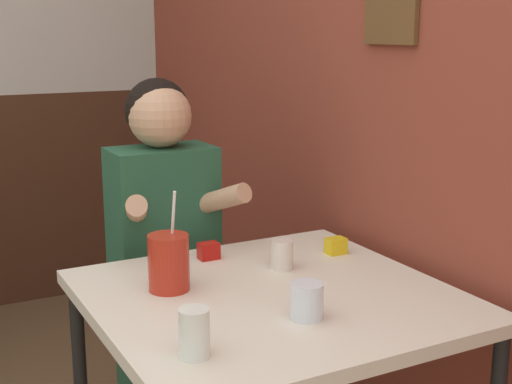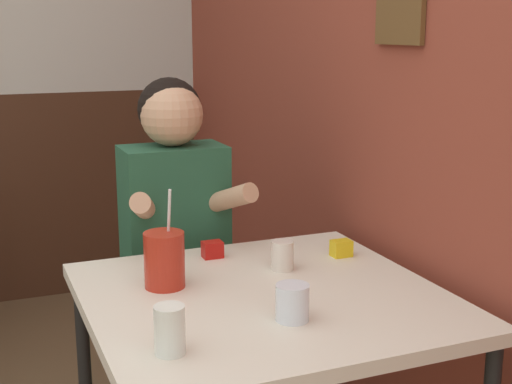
{
  "view_description": "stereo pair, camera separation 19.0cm",
  "coord_description": "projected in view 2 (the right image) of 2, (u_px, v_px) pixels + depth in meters",
  "views": [
    {
      "loc": [
        -0.21,
        -1.1,
        1.43
      ],
      "look_at": [
        0.7,
        0.62,
        0.98
      ],
      "focal_mm": 50.0,
      "sensor_mm": 36.0,
      "label": 1
    },
    {
      "loc": [
        -0.04,
        -1.18,
        1.43
      ],
      "look_at": [
        0.7,
        0.62,
        0.98
      ],
      "focal_mm": 50.0,
      "sensor_mm": 36.0,
      "label": 2
    }
  ],
  "objects": [
    {
      "name": "brick_wall_right",
      "position": [
        304.0,
        48.0,
        2.72
      ],
      "size": [
        0.08,
        4.65,
        2.7
      ],
      "color": "brown",
      "rests_on": "ground_plane"
    },
    {
      "name": "glass_near_pitcher",
      "position": [
        292.0,
        302.0,
        1.69
      ],
      "size": [
        0.08,
        0.08,
        0.09
      ],
      "color": "silver",
      "rests_on": "main_table"
    },
    {
      "name": "glass_far_side",
      "position": [
        282.0,
        255.0,
        2.04
      ],
      "size": [
        0.07,
        0.07,
        0.09
      ],
      "color": "silver",
      "rests_on": "main_table"
    },
    {
      "name": "person_seated",
      "position": [
        175.0,
        255.0,
        2.42
      ],
      "size": [
        0.42,
        0.41,
        1.27
      ],
      "color": "#235138",
      "rests_on": "ground_plane"
    },
    {
      "name": "condiment_mustard",
      "position": [
        341.0,
        248.0,
        2.17
      ],
      "size": [
        0.06,
        0.04,
        0.05
      ],
      "color": "yellow",
      "rests_on": "main_table"
    },
    {
      "name": "main_table",
      "position": [
        264.0,
        318.0,
        1.88
      ],
      "size": [
        0.92,
        0.89,
        0.75
      ],
      "color": "beige",
      "rests_on": "ground_plane"
    },
    {
      "name": "cocktail_pitcher",
      "position": [
        164.0,
        260.0,
        1.9
      ],
      "size": [
        0.11,
        0.11,
        0.27
      ],
      "color": "#B22819",
      "rests_on": "main_table"
    },
    {
      "name": "condiment_ketchup",
      "position": [
        212.0,
        250.0,
        2.16
      ],
      "size": [
        0.06,
        0.04,
        0.05
      ],
      "color": "#B7140F",
      "rests_on": "main_table"
    },
    {
      "name": "glass_center",
      "position": [
        170.0,
        330.0,
        1.51
      ],
      "size": [
        0.07,
        0.07,
        0.11
      ],
      "color": "silver",
      "rests_on": "main_table"
    }
  ]
}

